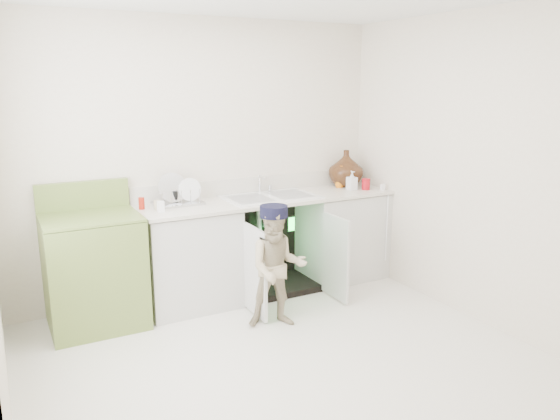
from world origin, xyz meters
name	(u,v)px	position (x,y,z in m)	size (l,w,h in m)	color
ground	(279,356)	(0.00, 0.00, 0.00)	(3.50, 3.50, 0.00)	silver
room_shell	(279,187)	(0.00, 0.00, 1.25)	(6.00, 5.50, 1.26)	silver
counter_run	(274,240)	(0.59, 1.21, 0.48)	(2.44, 1.02, 1.27)	silver
avocado_stove	(94,269)	(-1.06, 1.18, 0.47)	(0.74, 0.65, 1.14)	olive
repair_worker	(277,266)	(0.23, 0.47, 0.50)	(0.67, 0.66, 1.00)	beige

